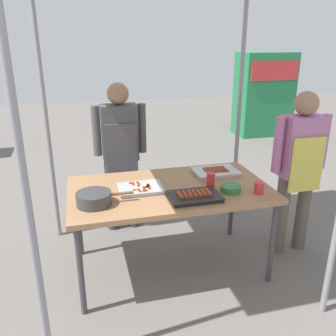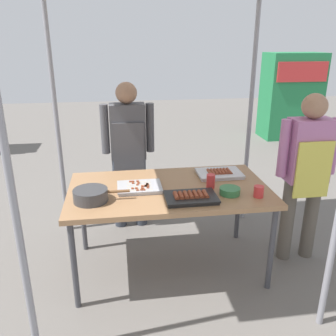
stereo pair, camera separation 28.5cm
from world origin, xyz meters
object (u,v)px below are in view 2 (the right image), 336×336
object	(u,v)px
drink_cup_by_wok	(259,192)
stall_table	(169,194)
vendor_woman	(128,146)
tray_meat_skewers	(140,187)
customer_nearby	(307,167)
neighbor_stall_right	(291,96)
tray_pork_links	(191,197)
tray_grilled_sausages	(219,173)
cooking_wok	(91,195)
drink_cup_near_edge	(211,181)
condiment_bowl	(230,191)

from	to	relation	value
drink_cup_by_wok	stall_table	bearing A→B (deg)	157.02
vendor_woman	drink_cup_by_wok	bearing A→B (deg)	130.84
tray_meat_skewers	vendor_woman	size ratio (longest dim) A/B	0.23
customer_nearby	drink_cup_by_wok	bearing A→B (deg)	-152.90
neighbor_stall_right	tray_meat_skewers	bearing A→B (deg)	-129.02
tray_meat_skewers	drink_cup_by_wok	bearing A→B (deg)	-17.01
tray_pork_links	neighbor_stall_right	size ratio (longest dim) A/B	0.24
tray_grilled_sausages	tray_meat_skewers	size ratio (longest dim) A/B	1.10
tray_pork_links	vendor_woman	xyz separation A→B (m)	(-0.42, 1.06, 0.11)
vendor_woman	neighbor_stall_right	xyz separation A→B (m)	(3.32, 3.22, -0.05)
cooking_wok	drink_cup_near_edge	size ratio (longest dim) A/B	3.67
drink_cup_near_edge	tray_meat_skewers	bearing A→B (deg)	175.34
cooking_wok	neighbor_stall_right	size ratio (longest dim) A/B	0.25
tray_pork_links	vendor_woman	bearing A→B (deg)	111.53
vendor_woman	tray_meat_skewers	bearing A→B (deg)	93.71
tray_meat_skewers	drink_cup_by_wok	world-z (taller)	drink_cup_by_wok
vendor_woman	customer_nearby	xyz separation A→B (m)	(1.45, -0.81, -0.01)
vendor_woman	tray_grilled_sausages	bearing A→B (deg)	141.91
customer_nearby	tray_pork_links	bearing A→B (deg)	-166.87
stall_table	tray_meat_skewers	distance (m)	0.25
stall_table	tray_meat_skewers	world-z (taller)	tray_meat_skewers
drink_cup_by_wok	customer_nearby	xyz separation A→B (m)	(0.52, 0.27, 0.07)
stall_table	drink_cup_near_edge	distance (m)	0.35
stall_table	tray_meat_skewers	xyz separation A→B (m)	(-0.24, -0.00, 0.07)
drink_cup_by_wok	customer_nearby	size ratio (longest dim) A/B	0.06
condiment_bowl	customer_nearby	xyz separation A→B (m)	(0.72, 0.19, 0.09)
tray_meat_skewers	cooking_wok	bearing A→B (deg)	-156.10
tray_pork_links	tray_grilled_sausages	bearing A→B (deg)	52.54
neighbor_stall_right	cooking_wok	bearing A→B (deg)	-130.91
tray_grilled_sausages	cooking_wok	world-z (taller)	cooking_wok
tray_meat_skewers	drink_cup_near_edge	size ratio (longest dim) A/B	3.10
stall_table	drink_cup_by_wok	xyz separation A→B (m)	(0.64, -0.27, 0.10)
vendor_woman	cooking_wok	bearing A→B (deg)	72.06
drink_cup_near_edge	neighbor_stall_right	size ratio (longest dim) A/B	0.07
drink_cup_by_wok	customer_nearby	bearing A→B (deg)	27.10
cooking_wok	drink_cup_near_edge	distance (m)	0.94
drink_cup_near_edge	vendor_woman	xyz separation A→B (m)	(-0.62, 0.86, 0.07)
customer_nearby	neighbor_stall_right	distance (m)	4.45
cooking_wok	customer_nearby	xyz separation A→B (m)	(1.77, 0.16, 0.07)
tray_meat_skewers	neighbor_stall_right	world-z (taller)	neighbor_stall_right
stall_table	condiment_bowl	distance (m)	0.49
drink_cup_near_edge	customer_nearby	distance (m)	0.84
drink_cup_near_edge	vendor_woman	bearing A→B (deg)	125.86
vendor_woman	drink_cup_near_edge	bearing A→B (deg)	125.86
cooking_wok	neighbor_stall_right	xyz separation A→B (m)	(3.64, 4.20, 0.02)
tray_meat_skewers	stall_table	bearing A→B (deg)	0.97
tray_meat_skewers	tray_pork_links	distance (m)	0.44
tray_pork_links	drink_cup_by_wok	distance (m)	0.52
vendor_woman	tray_pork_links	bearing A→B (deg)	111.53
condiment_bowl	customer_nearby	size ratio (longest dim) A/B	0.11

